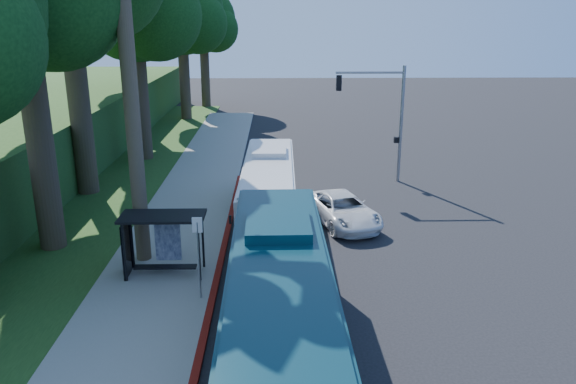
{
  "coord_description": "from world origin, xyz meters",
  "views": [
    {
      "loc": [
        -2.66,
        -23.05,
        9.76
      ],
      "look_at": [
        -2.16,
        1.0,
        2.18
      ],
      "focal_mm": 35.0,
      "sensor_mm": 36.0,
      "label": 1
    }
  ],
  "objects_px": {
    "pickup": "(343,210)",
    "bus_shelter": "(158,232)",
    "teal_bus": "(280,311)",
    "white_bus": "(269,191)"
  },
  "relations": [
    {
      "from": "pickup",
      "to": "bus_shelter",
      "type": "bearing_deg",
      "value": -161.93
    },
    {
      "from": "teal_bus",
      "to": "pickup",
      "type": "relative_size",
      "value": 2.49
    },
    {
      "from": "teal_bus",
      "to": "bus_shelter",
      "type": "bearing_deg",
      "value": 125.85
    },
    {
      "from": "teal_bus",
      "to": "pickup",
      "type": "xyz_separation_m",
      "value": [
        3.14,
        11.79,
        -1.17
      ]
    },
    {
      "from": "bus_shelter",
      "to": "white_bus",
      "type": "xyz_separation_m",
      "value": [
        4.21,
        5.69,
        -0.16
      ]
    },
    {
      "from": "white_bus",
      "to": "teal_bus",
      "type": "bearing_deg",
      "value": -87.19
    },
    {
      "from": "bus_shelter",
      "to": "teal_bus",
      "type": "xyz_separation_m",
      "value": [
        4.65,
        -6.27,
        0.09
      ]
    },
    {
      "from": "bus_shelter",
      "to": "teal_bus",
      "type": "relative_size",
      "value": 0.25
    },
    {
      "from": "white_bus",
      "to": "teal_bus",
      "type": "height_order",
      "value": "teal_bus"
    },
    {
      "from": "bus_shelter",
      "to": "pickup",
      "type": "xyz_separation_m",
      "value": [
        7.8,
        5.53,
        -1.08
      ]
    }
  ]
}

